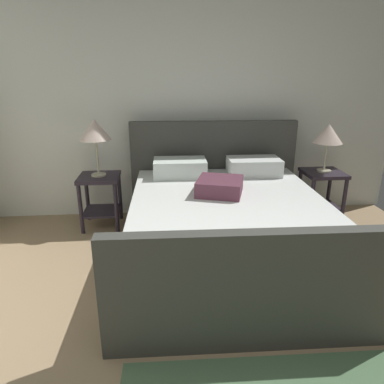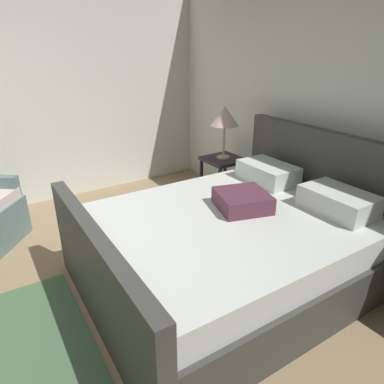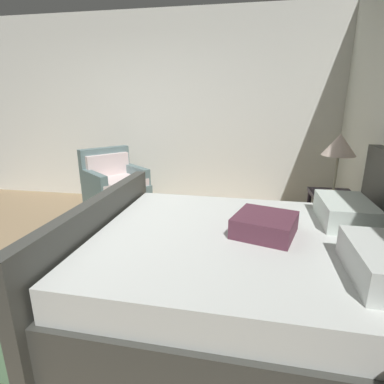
{
  "view_description": "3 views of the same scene",
  "coord_description": "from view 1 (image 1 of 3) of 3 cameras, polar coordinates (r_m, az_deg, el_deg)",
  "views": [
    {
      "loc": [
        -0.4,
        -1.33,
        1.7
      ],
      "look_at": [
        -0.15,
        1.46,
        0.74
      ],
      "focal_mm": 33.17,
      "sensor_mm": 36.0,
      "label": 1
    },
    {
      "loc": [
        2.07,
        -0.04,
        1.88
      ],
      "look_at": [
        -0.08,
        1.38,
        0.78
      ],
      "focal_mm": 32.48,
      "sensor_mm": 36.0,
      "label": 2
    },
    {
      "loc": [
        2.16,
        1.58,
        1.52
      ],
      "look_at": [
        0.01,
        1.2,
        0.87
      ],
      "focal_mm": 28.29,
      "sensor_mm": 36.0,
      "label": 3
    }
  ],
  "objects": [
    {
      "name": "table_lamp_left",
      "position": [
        3.95,
        -15.35,
        9.5
      ],
      "size": [
        0.33,
        0.33,
        0.62
      ],
      "color": "#B7B293",
      "rests_on": "nightstand_left"
    },
    {
      "name": "nightstand_right",
      "position": [
        4.41,
        20.12,
        0.64
      ],
      "size": [
        0.44,
        0.44,
        0.6
      ],
      "color": "#29222D",
      "rests_on": "ground"
    },
    {
      "name": "wall_back",
      "position": [
        4.3,
        0.3,
        14.78
      ],
      "size": [
        4.95,
        0.12,
        2.78
      ],
      "primitive_type": "cube",
      "color": "white",
      "rests_on": "ground"
    },
    {
      "name": "nightstand_left",
      "position": [
        4.11,
        -14.52,
        -0.08
      ],
      "size": [
        0.44,
        0.44,
        0.6
      ],
      "color": "#29222D",
      "rests_on": "ground"
    },
    {
      "name": "table_lamp_right",
      "position": [
        4.27,
        21.06,
        8.61
      ],
      "size": [
        0.32,
        0.32,
        0.54
      ],
      "color": "#B7B293",
      "rests_on": "nightstand_right"
    },
    {
      "name": "bed",
      "position": [
        3.31,
        5.57,
        -5.31
      ],
      "size": [
        1.96,
        2.34,
        1.16
      ],
      "color": "#3D3D39",
      "rests_on": "ground"
    }
  ]
}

